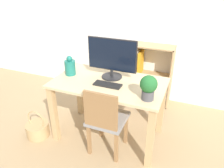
% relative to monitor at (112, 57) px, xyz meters
% --- Properties ---
extents(ground_plane, '(10.00, 10.00, 0.00)m').
position_rel_monitor_xyz_m(ground_plane, '(0.01, -0.13, -1.01)').
color(ground_plane, tan).
extents(wall_back, '(8.00, 0.05, 2.60)m').
position_rel_monitor_xyz_m(wall_back, '(0.01, 1.04, 0.29)').
color(wall_back, white).
rests_on(wall_back, ground_plane).
extents(desk, '(1.27, 0.73, 0.76)m').
position_rel_monitor_xyz_m(desk, '(0.01, -0.13, -0.40)').
color(desk, '#D8BC8C').
rests_on(desk, ground_plane).
extents(monitor, '(0.58, 0.24, 0.47)m').
position_rel_monitor_xyz_m(monitor, '(0.00, 0.00, 0.00)').
color(monitor, '#232326').
rests_on(monitor, desk).
extents(keyboard, '(0.31, 0.12, 0.02)m').
position_rel_monitor_xyz_m(keyboard, '(0.03, -0.21, -0.25)').
color(keyboard, black).
rests_on(keyboard, desk).
extents(vase, '(0.13, 0.13, 0.24)m').
position_rel_monitor_xyz_m(vase, '(-0.49, -0.11, -0.15)').
color(vase, '#1E7266').
rests_on(vase, desk).
extents(potted_plant, '(0.17, 0.17, 0.25)m').
position_rel_monitor_xyz_m(potted_plant, '(0.51, -0.34, -0.11)').
color(potted_plant, '#4C4C51').
rests_on(potted_plant, desk).
extents(chair, '(0.40, 0.40, 0.84)m').
position_rel_monitor_xyz_m(chair, '(0.09, -0.41, -0.55)').
color(chair, gray).
rests_on(chair, ground_plane).
extents(bookshelf, '(0.73, 0.28, 0.93)m').
position_rel_monitor_xyz_m(bookshelf, '(0.12, 0.87, -0.60)').
color(bookshelf, tan).
rests_on(bookshelf, ground_plane).
extents(basket, '(0.28, 0.28, 0.37)m').
position_rel_monitor_xyz_m(basket, '(-0.82, -0.48, -0.92)').
color(basket, tan).
rests_on(basket, ground_plane).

